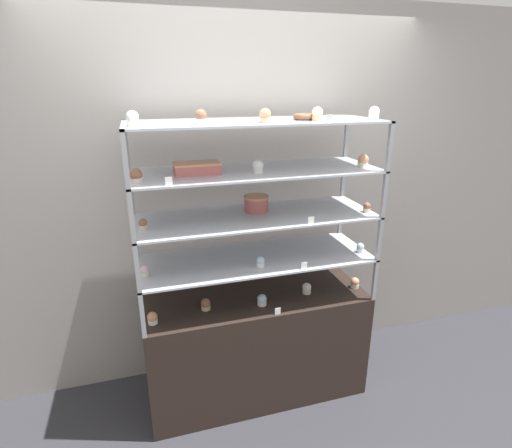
{
  "coord_description": "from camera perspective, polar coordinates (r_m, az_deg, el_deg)",
  "views": [
    {
      "loc": [
        -0.66,
        -2.22,
        2.08
      ],
      "look_at": [
        0.0,
        0.0,
        1.26
      ],
      "focal_mm": 28.0,
      "sensor_mm": 36.0,
      "label": 1
    }
  ],
  "objects": [
    {
      "name": "price_tag_4",
      "position": [
        2.22,
        10.46,
        14.59
      ],
      "size": [
        0.04,
        0.0,
        0.04
      ],
      "color": "white",
      "rests_on": "display_riser_top"
    },
    {
      "name": "sheet_cake_frosted",
      "position": [
        2.29,
        -8.43,
        7.92
      ],
      "size": [
        0.26,
        0.15,
        0.06
      ],
      "color": "#C66660",
      "rests_on": "display_riser_upper"
    },
    {
      "name": "cupcake_2",
      "position": [
        2.56,
        0.85,
        -10.81
      ],
      "size": [
        0.06,
        0.06,
        0.07
      ],
      "color": "white",
      "rests_on": "display_base"
    },
    {
      "name": "cupcake_16",
      "position": [
        2.35,
        8.76,
        15.27
      ],
      "size": [
        0.06,
        0.06,
        0.08
      ],
      "color": "#CCB28C",
      "rests_on": "display_riser_top"
    },
    {
      "name": "price_tag_2",
      "position": [
        2.3,
        7.88,
        0.5
      ],
      "size": [
        0.04,
        0.0,
        0.04
      ],
      "color": "white",
      "rests_on": "display_riser_middle"
    },
    {
      "name": "cupcake_0",
      "position": [
        2.46,
        -14.56,
        -12.88
      ],
      "size": [
        0.06,
        0.06,
        0.07
      ],
      "color": "white",
      "rests_on": "display_base"
    },
    {
      "name": "cupcake_3",
      "position": [
        2.72,
        7.26,
        -9.1
      ],
      "size": [
        0.06,
        0.06,
        0.07
      ],
      "color": "beige",
      "rests_on": "display_base"
    },
    {
      "name": "cupcake_6",
      "position": [
        2.41,
        0.65,
        -5.41
      ],
      "size": [
        0.05,
        0.05,
        0.06
      ],
      "color": "white",
      "rests_on": "display_riser_lower"
    },
    {
      "name": "cupcake_17",
      "position": [
        2.47,
        16.51,
        14.93
      ],
      "size": [
        0.06,
        0.06,
        0.08
      ],
      "color": "white",
      "rests_on": "display_riser_top"
    },
    {
      "name": "cupcake_9",
      "position": [
        2.59,
        15.55,
        2.3
      ],
      "size": [
        0.05,
        0.05,
        0.06
      ],
      "color": "beige",
      "rests_on": "display_riser_middle"
    },
    {
      "name": "cupcake_5",
      "position": [
        2.38,
        -15.65,
        -6.5
      ],
      "size": [
        0.05,
        0.05,
        0.06
      ],
      "color": "white",
      "rests_on": "display_riser_lower"
    },
    {
      "name": "display_riser_middle",
      "position": [
        2.44,
        -0.0,
        0.92
      ],
      "size": [
        1.46,
        0.53,
        0.28
      ],
      "color": "#99999E",
      "rests_on": "display_riser_lower"
    },
    {
      "name": "price_tag_1",
      "position": [
        2.4,
        6.88,
        -5.95
      ],
      "size": [
        0.04,
        0.0,
        0.04
      ],
      "color": "white",
      "rests_on": "display_riser_lower"
    },
    {
      "name": "cupcake_4",
      "position": [
        2.84,
        13.92,
        -8.16
      ],
      "size": [
        0.06,
        0.06,
        0.07
      ],
      "color": "beige",
      "rests_on": "display_base"
    },
    {
      "name": "price_tag_0",
      "position": [
        2.48,
        3.13,
        -12.33
      ],
      "size": [
        0.04,
        0.0,
        0.04
      ],
      "color": "white",
      "rests_on": "display_base"
    },
    {
      "name": "cupcake_10",
      "position": [
        2.15,
        -16.78,
        6.62
      ],
      "size": [
        0.07,
        0.07,
        0.07
      ],
      "color": "beige",
      "rests_on": "display_riser_upper"
    },
    {
      "name": "cupcake_13",
      "position": [
        2.11,
        -17.22,
        14.19
      ],
      "size": [
        0.06,
        0.06,
        0.08
      ],
      "color": "white",
      "rests_on": "display_riser_top"
    },
    {
      "name": "display_riser_upper",
      "position": [
        2.37,
        -0.0,
        7.39
      ],
      "size": [
        1.46,
        0.53,
        0.28
      ],
      "color": "#99999E",
      "rests_on": "display_riser_middle"
    },
    {
      "name": "donut_glazed",
      "position": [
        2.39,
        6.86,
        15.0
      ],
      "size": [
        0.13,
        0.13,
        0.03
      ],
      "color": "brown",
      "rests_on": "display_riser_top"
    },
    {
      "name": "ground_plane",
      "position": [
        3.11,
        -0.0,
        -22.37
      ],
      "size": [
        20.0,
        20.0,
        0.0
      ],
      "primitive_type": "plane",
      "color": "#2D2D33"
    },
    {
      "name": "cupcake_14",
      "position": [
        2.13,
        -7.89,
        14.91
      ],
      "size": [
        0.06,
        0.06,
        0.08
      ],
      "color": "white",
      "rests_on": "display_riser_top"
    },
    {
      "name": "display_riser_lower",
      "position": [
        2.55,
        -0.0,
        -5.1
      ],
      "size": [
        1.46,
        0.53,
        0.28
      ],
      "color": "#99999E",
      "rests_on": "display_base"
    },
    {
      "name": "cupcake_12",
      "position": [
        2.55,
        15.06,
        8.71
      ],
      "size": [
        0.07,
        0.07,
        0.07
      ],
      "color": "white",
      "rests_on": "display_riser_upper"
    },
    {
      "name": "cupcake_1",
      "position": [
        2.54,
        -7.19,
        -11.32
      ],
      "size": [
        0.06,
        0.06,
        0.07
      ],
      "color": "#CCB28C",
      "rests_on": "display_base"
    },
    {
      "name": "cupcake_15",
      "position": [
        2.19,
        1.3,
        15.19
      ],
      "size": [
        0.06,
        0.06,
        0.08
      ],
      "color": "#CCB28C",
      "rests_on": "display_riser_top"
    },
    {
      "name": "cupcake_7",
      "position": [
        2.69,
        14.67,
        -3.29
      ],
      "size": [
        0.05,
        0.05,
        0.06
      ],
      "color": "white",
      "rests_on": "display_riser_lower"
    },
    {
      "name": "layer_cake_centerpiece",
      "position": [
        2.51,
        0.04,
        2.96
      ],
      "size": [
        0.16,
        0.16,
        0.1
      ],
      "color": "#C66660",
      "rests_on": "display_riser_middle"
    },
    {
      "name": "display_riser_top",
      "position": [
        2.32,
        -0.0,
        14.2
      ],
      "size": [
        1.46,
        0.53,
        0.28
      ],
      "color": "#99999E",
      "rests_on": "display_riser_upper"
    },
    {
      "name": "cupcake_11",
      "position": [
        2.29,
        0.26,
        8.2
      ],
      "size": [
        0.07,
        0.07,
        0.07
      ],
      "color": "white",
      "rests_on": "display_riser_upper"
    },
    {
      "name": "cupcake_8",
      "position": [
        2.28,
        -15.86,
        -0.03
      ],
      "size": [
        0.05,
        0.05,
        0.06
      ],
      "color": "beige",
      "rests_on": "display_riser_middle"
    },
    {
      "name": "display_base",
      "position": [
        2.87,
        -0.0,
        -16.81
      ],
      "size": [
        1.46,
        0.53,
        0.75
      ],
      "color": "black",
      "rests_on": "ground_plane"
    },
    {
      "name": "price_tag_3",
      "position": [
        2.03,
        -12.36,
        5.97
      ],
      "size": [
        0.04,
        0.0,
        0.04
      ],
      "color": "white",
      "rests_on": "display_riser_upper"
    },
    {
      "name": "back_wall",
      "position": [
        2.82,
        -2.37,
        3.49
      ],
      "size": [
        8.0,
        0.05,
        2.6
      ],
      "color": "gray",
      "rests_on": "ground_plane"
    }
  ]
}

